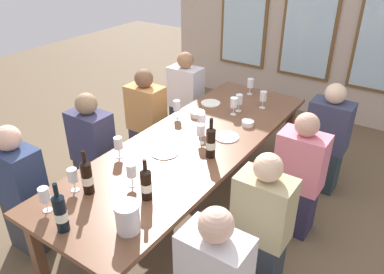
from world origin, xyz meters
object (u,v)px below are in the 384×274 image
Objects in this scene: metal_pitcher at (128,217)px; wine_glass_7 at (201,130)px; wine_glass_3 at (250,84)px; seated_person_5 at (298,178)px; seated_person_2 at (93,153)px; wine_bottle_3 at (211,142)px; seated_person_3 at (261,227)px; wine_bottle_0 at (87,177)px; tasting_bowl_1 at (248,123)px; wine_glass_1 at (202,120)px; wine_bottle_1 at (61,212)px; wine_glass_5 at (131,171)px; seated_person_0 at (23,193)px; white_plate_1 at (211,103)px; wine_glass_0 at (234,103)px; white_plate_0 at (165,152)px; seated_person_6 at (186,100)px; white_plate_2 at (226,137)px; wine_glass_6 at (73,176)px; wine_glass_10 at (239,100)px; wine_glass_2 at (44,195)px; tasting_bowl_0 at (198,114)px; wine_glass_8 at (177,106)px; wine_glass_9 at (263,97)px; seated_person_4 at (147,122)px; wine_glass_4 at (118,143)px.

metal_pitcher is 1.09× the size of wine_glass_7.
seated_person_5 is (0.92, -0.91, -0.34)m from wine_glass_3.
seated_person_2 is at bearing -156.88° from wine_glass_7.
seated_person_3 is at bearing -25.68° from wine_bottle_3.
tasting_bowl_1 is at bearing 73.85° from wine_bottle_0.
seated_person_3 is (0.88, -0.59, -0.33)m from wine_glass_1.
wine_bottle_1 is 1.93× the size of wine_glass_5.
white_plate_1 is at bearing 73.57° from seated_person_0.
seated_person_3 is at bearing -45.65° from white_plate_1.
wine_glass_0 is at bearing 63.82° from seated_person_0.
white_plate_0 is 1.50m from wine_glass_3.
white_plate_0 is 0.87m from tasting_bowl_1.
seated_person_2 is 1.47m from seated_person_6.
metal_pitcher is 0.17× the size of seated_person_3.
tasting_bowl_1 reaches higher than white_plate_2.
wine_bottle_1 is at bearing -90.06° from wine_glass_1.
white_plate_1 is at bearing -31.06° from seated_person_6.
white_plate_0 is at bearing 74.75° from wine_glass_6.
wine_glass_10 is (-0.26, 1.86, 0.03)m from metal_pitcher.
wine_glass_2 is 0.16× the size of seated_person_5.
wine_bottle_1 is 0.30× the size of seated_person_5.
wine_bottle_3 is 1.25m from wine_glass_2.
wine_glass_5 reaches higher than tasting_bowl_0.
wine_glass_2 is 0.16× the size of seated_person_0.
wine_glass_1 is at bearing -17.60° from wine_glass_8.
white_plate_2 is at bearing -74.46° from wine_glass_3.
wine_bottle_3 reaches higher than white_plate_0.
wine_glass_10 is (0.11, -0.46, 0.00)m from wine_glass_3.
wine_bottle_0 reaches higher than tasting_bowl_1.
wine_glass_0 is at bearing 156.33° from seated_person_5.
seated_person_0 reaches higher than wine_glass_9.
seated_person_4 is (-1.69, 0.78, 0.00)m from seated_person_3.
seated_person_4 is (-0.56, 1.39, -0.33)m from wine_glass_6.
seated_person_2 reaches higher than wine_glass_10.
seated_person_5 is at bearing -44.73° from wine_glass_3.
white_plate_1 is 1.15× the size of wine_glass_8.
wine_glass_10 is (0.42, 0.46, 0.00)m from wine_glass_8.
metal_pitcher is 2.07m from wine_glass_9.
seated_person_4 reaches higher than wine_glass_7.
wine_glass_0 is at bearing -92.61° from wine_glass_10.
white_plate_2 is 1.27m from wine_bottle_0.
wine_glass_4 is at bearing -72.74° from seated_person_6.
wine_bottle_3 is 0.30× the size of seated_person_2.
wine_glass_10 reaches higher than white_plate_2.
wine_bottle_3 is (0.29, 1.20, -0.00)m from wine_bottle_1.
seated_person_4 is at bearing 127.42° from metal_pitcher.
tasting_bowl_0 is (-0.05, 1.42, -0.10)m from wine_bottle_0.
wine_glass_4 is 0.16× the size of seated_person_4.
wine_glass_9 is 1.00× the size of wine_glass_10.
white_plate_0 is 1.58m from seated_person_6.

